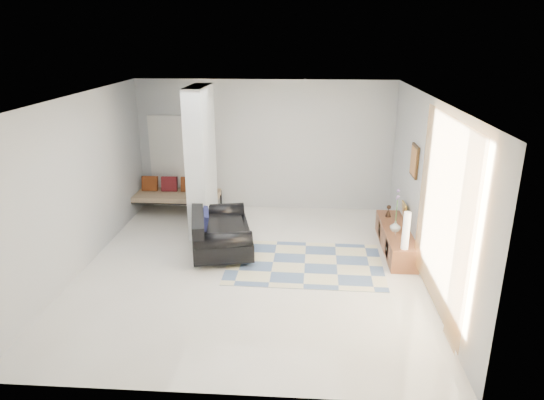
{
  "coord_description": "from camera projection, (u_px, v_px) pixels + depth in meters",
  "views": [
    {
      "loc": [
        0.85,
        -7.22,
        3.69
      ],
      "look_at": [
        0.32,
        0.6,
        0.99
      ],
      "focal_mm": 32.0,
      "sensor_mm": 36.0,
      "label": 1
    }
  ],
  "objects": [
    {
      "name": "wall_left",
      "position": [
        80.0,
        184.0,
        7.79
      ],
      "size": [
        0.0,
        6.0,
        6.0
      ],
      "primitive_type": "plane",
      "rotation": [
        1.57,
        0.0,
        1.57
      ],
      "color": "#B4B7B9",
      "rests_on": "ground"
    },
    {
      "name": "loveseat",
      "position": [
        217.0,
        232.0,
        8.62
      ],
      "size": [
        1.34,
        1.87,
        0.76
      ],
      "rotation": [
        0.0,
        0.0,
        0.22
      ],
      "color": "silver",
      "rests_on": "floor"
    },
    {
      "name": "bronze_figurine",
      "position": [
        389.0,
        211.0,
        9.17
      ],
      "size": [
        0.12,
        0.12,
        0.22
      ],
      "primitive_type": null,
      "rotation": [
        0.0,
        0.0,
        -0.04
      ],
      "color": "black",
      "rests_on": "media_console"
    },
    {
      "name": "area_rug",
      "position": [
        305.0,
        264.0,
        8.2
      ],
      "size": [
        2.64,
        1.79,
        0.01
      ],
      "primitive_type": "cube",
      "rotation": [
        0.0,
        0.0,
        -0.02
      ],
      "color": "beige",
      "rests_on": "floor"
    },
    {
      "name": "daybed",
      "position": [
        175.0,
        194.0,
        10.45
      ],
      "size": [
        1.88,
        0.8,
        0.77
      ],
      "rotation": [
        0.0,
        0.0,
        -0.0
      ],
      "color": "black",
      "rests_on": "floor"
    },
    {
      "name": "hallway_door",
      "position": [
        170.0,
        162.0,
        10.66
      ],
      "size": [
        0.85,
        0.06,
        2.04
      ],
      "primitive_type": "cube",
      "color": "silver",
      "rests_on": "floor"
    },
    {
      "name": "curtain",
      "position": [
        442.0,
        214.0,
        6.34
      ],
      "size": [
        0.0,
        2.55,
        2.55
      ],
      "primitive_type": "plane",
      "rotation": [
        1.57,
        0.0,
        1.57
      ],
      "color": "#D18837",
      "rests_on": "wall_right"
    },
    {
      "name": "wall_right",
      "position": [
        427.0,
        191.0,
        7.44
      ],
      "size": [
        0.0,
        6.0,
        6.0
      ],
      "primitive_type": "plane",
      "rotation": [
        1.57,
        0.0,
        -1.57
      ],
      "color": "#B4B7B9",
      "rests_on": "ground"
    },
    {
      "name": "wall_art",
      "position": [
        415.0,
        161.0,
        8.2
      ],
      "size": [
        0.04,
        0.45,
        0.55
      ],
      "primitive_type": "cube",
      "color": "#35210E",
      "rests_on": "wall_right"
    },
    {
      "name": "partition_column",
      "position": [
        201.0,
        161.0,
        9.19
      ],
      "size": [
        0.35,
        1.2,
        2.8
      ],
      "primitive_type": "cube",
      "color": "silver",
      "rests_on": "floor"
    },
    {
      "name": "ceiling",
      "position": [
        248.0,
        97.0,
        7.16
      ],
      "size": [
        6.0,
        6.0,
        0.0
      ],
      "primitive_type": "plane",
      "rotation": [
        3.14,
        0.0,
        0.0
      ],
      "color": "white",
      "rests_on": "wall_back"
    },
    {
      "name": "wall_back",
      "position": [
        265.0,
        146.0,
        10.44
      ],
      "size": [
        6.0,
        0.0,
        6.0
      ],
      "primitive_type": "plane",
      "rotation": [
        1.57,
        0.0,
        0.0
      ],
      "color": "#B4B7B9",
      "rests_on": "ground"
    },
    {
      "name": "media_console",
      "position": [
        395.0,
        239.0,
        8.69
      ],
      "size": [
        0.45,
        1.94,
        0.8
      ],
      "color": "brown",
      "rests_on": "floor"
    },
    {
      "name": "floor",
      "position": [
        251.0,
        268.0,
        8.07
      ],
      "size": [
        6.0,
        6.0,
        0.0
      ],
      "primitive_type": "plane",
      "color": "beige",
      "rests_on": "ground"
    },
    {
      "name": "cylinder_lamp",
      "position": [
        406.0,
        231.0,
        7.73
      ],
      "size": [
        0.11,
        0.11,
        0.62
      ],
      "primitive_type": "cylinder",
      "color": "silver",
      "rests_on": "media_console"
    },
    {
      "name": "vase",
      "position": [
        395.0,
        226.0,
        8.48
      ],
      "size": [
        0.21,
        0.21,
        0.19
      ],
      "primitive_type": "imported",
      "rotation": [
        0.0,
        0.0,
        0.15
      ],
      "color": "silver",
      "rests_on": "media_console"
    },
    {
      "name": "wall_front",
      "position": [
        216.0,
        279.0,
        4.78
      ],
      "size": [
        6.0,
        0.0,
        6.0
      ],
      "primitive_type": "plane",
      "rotation": [
        -1.57,
        0.0,
        0.0
      ],
      "color": "#B4B7B9",
      "rests_on": "ground"
    }
  ]
}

